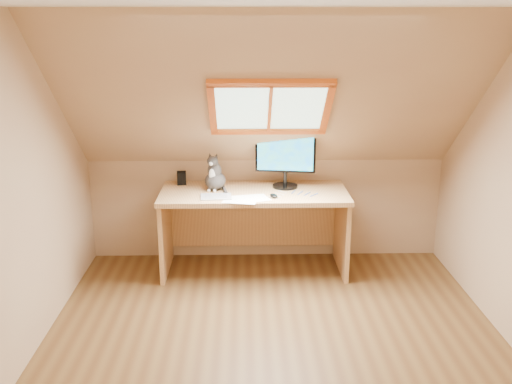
{
  "coord_description": "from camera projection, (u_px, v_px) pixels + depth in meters",
  "views": [
    {
      "loc": [
        -0.22,
        -3.72,
        2.3
      ],
      "look_at": [
        -0.12,
        1.0,
        0.9
      ],
      "focal_mm": 40.0,
      "sensor_mm": 36.0,
      "label": 1
    }
  ],
  "objects": [
    {
      "name": "cables",
      "position": [
        294.0,
        194.0,
        5.21
      ],
      "size": [
        0.51,
        0.26,
        0.01
      ],
      "color": "silver",
      "rests_on": "desk"
    },
    {
      "name": "mouse",
      "position": [
        274.0,
        196.0,
        5.11
      ],
      "size": [
        0.09,
        0.12,
        0.03
      ],
      "primitive_type": "ellipsoid",
      "rotation": [
        0.0,
        0.0,
        0.38
      ],
      "color": "black",
      "rests_on": "desk"
    },
    {
      "name": "cat",
      "position": [
        215.0,
        176.0,
        5.32
      ],
      "size": [
        0.26,
        0.29,
        0.36
      ],
      "color": "#423D3A",
      "rests_on": "desk"
    },
    {
      "name": "graphics_tablet",
      "position": [
        216.0,
        197.0,
        5.12
      ],
      "size": [
        0.29,
        0.22,
        0.01
      ],
      "primitive_type": "cube",
      "rotation": [
        0.0,
        0.0,
        0.07
      ],
      "color": "#B2B2B7",
      "rests_on": "desk"
    },
    {
      "name": "desk",
      "position": [
        254.0,
        212.0,
        5.45
      ],
      "size": [
        1.74,
        0.76,
        0.8
      ],
      "color": "#DDAD69",
      "rests_on": "ground"
    },
    {
      "name": "desk_speaker",
      "position": [
        182.0,
        178.0,
        5.52
      ],
      "size": [
        0.1,
        0.1,
        0.13
      ],
      "primitive_type": "cube",
      "rotation": [
        0.0,
        0.0,
        0.1
      ],
      "color": "black",
      "rests_on": "desk"
    },
    {
      "name": "ground",
      "position": [
        275.0,
        346.0,
        4.22
      ],
      "size": [
        3.5,
        3.5,
        0.0
      ],
      "primitive_type": "plane",
      "color": "brown",
      "rests_on": "ground"
    },
    {
      "name": "papers",
      "position": [
        248.0,
        199.0,
        5.06
      ],
      "size": [
        0.35,
        0.3,
        0.01
      ],
      "color": "white",
      "rests_on": "desk"
    },
    {
      "name": "monitor",
      "position": [
        285.0,
        157.0,
        5.35
      ],
      "size": [
        0.57,
        0.24,
        0.52
      ],
      "color": "black",
      "rests_on": "desk"
    },
    {
      "name": "room_shell",
      "position": [
        278.0,
        161.0,
        3.73
      ],
      "size": [
        3.52,
        3.52,
        2.41
      ],
      "color": "tan",
      "rests_on": "ground"
    }
  ]
}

